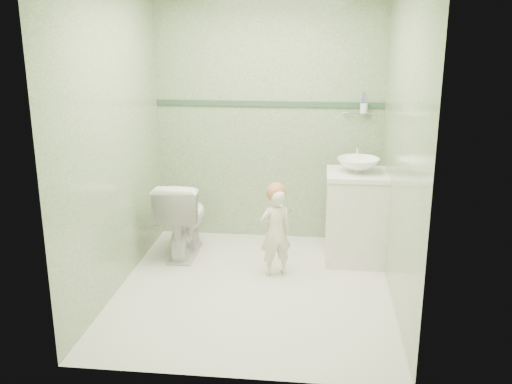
# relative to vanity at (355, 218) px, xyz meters

# --- Properties ---
(ground) EXTENTS (2.50, 2.50, 0.00)m
(ground) POSITION_rel_vanity_xyz_m (-0.84, -0.70, -0.40)
(ground) COLOR white
(ground) RESTS_ON ground
(room_shell) EXTENTS (2.50, 2.54, 2.40)m
(room_shell) POSITION_rel_vanity_xyz_m (-0.84, -0.70, 0.80)
(room_shell) COLOR gray
(room_shell) RESTS_ON ground
(trim_stripe) EXTENTS (2.20, 0.02, 0.05)m
(trim_stripe) POSITION_rel_vanity_xyz_m (-0.84, 0.54, 0.95)
(trim_stripe) COLOR #31513B
(trim_stripe) RESTS_ON room_shell
(vanity) EXTENTS (0.52, 0.50, 0.80)m
(vanity) POSITION_rel_vanity_xyz_m (0.00, 0.00, 0.00)
(vanity) COLOR white
(vanity) RESTS_ON ground
(counter) EXTENTS (0.54, 0.52, 0.04)m
(counter) POSITION_rel_vanity_xyz_m (0.00, 0.00, 0.41)
(counter) COLOR white
(counter) RESTS_ON vanity
(basin) EXTENTS (0.37, 0.37, 0.13)m
(basin) POSITION_rel_vanity_xyz_m (0.00, 0.00, 0.49)
(basin) COLOR white
(basin) RESTS_ON counter
(faucet) EXTENTS (0.03, 0.13, 0.18)m
(faucet) POSITION_rel_vanity_xyz_m (0.00, 0.19, 0.57)
(faucet) COLOR silver
(faucet) RESTS_ON counter
(cup_holder) EXTENTS (0.26, 0.07, 0.21)m
(cup_holder) POSITION_rel_vanity_xyz_m (0.05, 0.48, 0.93)
(cup_holder) COLOR silver
(cup_holder) RESTS_ON room_shell
(toilet) EXTENTS (0.41, 0.71, 0.72)m
(toilet) POSITION_rel_vanity_xyz_m (-1.58, -0.03, -0.04)
(toilet) COLOR white
(toilet) RESTS_ON ground
(toddler) EXTENTS (0.33, 0.28, 0.77)m
(toddler) POSITION_rel_vanity_xyz_m (-0.69, -0.40, -0.02)
(toddler) COLOR beige
(toddler) RESTS_ON ground
(hair_cap) EXTENTS (0.17, 0.17, 0.17)m
(hair_cap) POSITION_rel_vanity_xyz_m (-0.69, -0.37, 0.33)
(hair_cap) COLOR #AA6945
(hair_cap) RESTS_ON toddler
(teal_toothbrush) EXTENTS (0.10, 0.14, 0.08)m
(teal_toothbrush) POSITION_rel_vanity_xyz_m (-0.57, -0.48, 0.21)
(teal_toothbrush) COLOR #099975
(teal_toothbrush) RESTS_ON toddler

